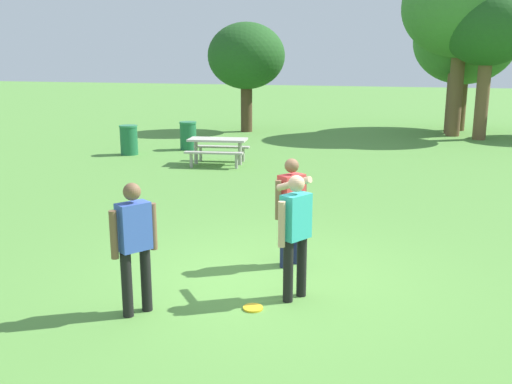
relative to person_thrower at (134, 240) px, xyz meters
The scene contains 13 objects.
ground_plane 2.16m from the person_thrower, 52.04° to the left, with size 120.00×120.00×0.00m, color #568E3D.
person_thrower is the anchor object (origin of this frame).
person_catcher 2.58m from the person_thrower, 58.25° to the left, with size 0.39×0.53×1.64m.
person_bystander 2.00m from the person_thrower, 31.09° to the left, with size 0.58×0.81×1.64m.
frisbee 1.70m from the person_thrower, 22.84° to the left, with size 0.25×0.25×0.03m, color yellow.
picnic_table_near 10.13m from the person_thrower, 106.27° to the left, with size 1.92×1.69×0.77m.
trash_can_beside_table 12.20m from the person_thrower, 120.86° to the left, with size 0.59×0.59×0.96m.
trash_can_further_along 12.99m from the person_thrower, 112.00° to the left, with size 0.59×0.59×0.96m.
tree_tall_left 18.15m from the person_thrower, 104.75° to the left, with size 3.25×3.25×4.57m.
tree_broad_center 20.19m from the person_thrower, 79.03° to the left, with size 3.74×3.74×6.31m.
tree_far_right 19.51m from the person_thrower, 78.30° to the left, with size 4.64×4.64×7.03m.
tree_slender_mid 21.28m from the person_thrower, 78.73° to the left, with size 4.29×4.29×5.63m.
tree_back_left 18.78m from the person_thrower, 74.86° to the left, with size 3.40×3.40×5.69m.
Camera 1 is at (2.18, -7.19, 3.04)m, focal length 39.66 mm.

